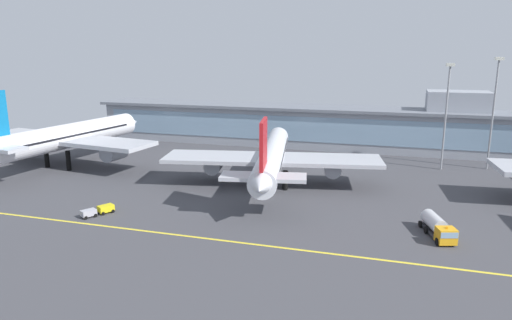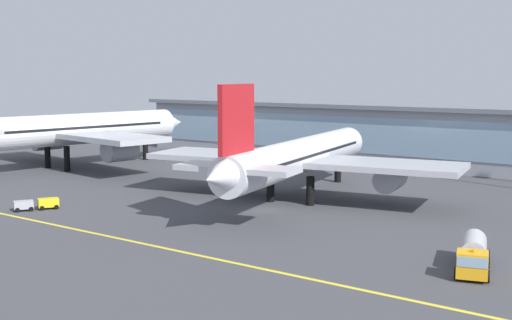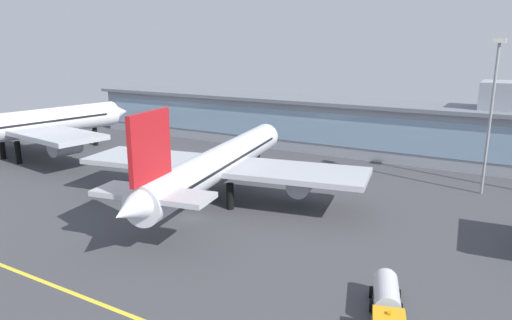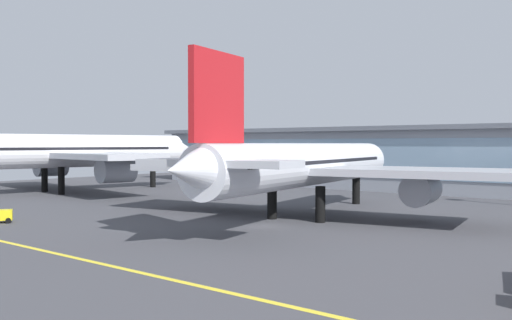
# 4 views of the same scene
# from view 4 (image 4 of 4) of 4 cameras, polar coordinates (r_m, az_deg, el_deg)

# --- Properties ---
(ground_plane) EXTENTS (181.58, 181.58, 0.00)m
(ground_plane) POSITION_cam_4_polar(r_m,az_deg,el_deg) (59.49, 1.13, -6.65)
(ground_plane) COLOR #424247
(taxiway_centreline_stripe) EXTENTS (145.26, 0.50, 0.01)m
(taxiway_centreline_stripe) POSITION_cam_4_polar(r_m,az_deg,el_deg) (44.69, -16.99, -9.49)
(taxiway_centreline_stripe) COLOR yellow
(taxiway_centreline_stripe) RESTS_ON ground
(terminal_building) EXTENTS (132.70, 14.00, 16.91)m
(terminal_building) POSITION_cam_4_polar(r_m,az_deg,el_deg) (103.25, 19.98, 0.30)
(terminal_building) COLOR #9399A3
(terminal_building) RESTS_ON ground
(airliner_near_left) EXTENTS (46.97, 53.70, 19.55)m
(airliner_near_left) POSITION_cam_4_polar(r_m,az_deg,el_deg) (105.67, -18.13, 0.79)
(airliner_near_left) COLOR black
(airliner_near_left) RESTS_ON ground
(airliner_near_right) EXTENTS (46.03, 52.13, 16.52)m
(airliner_near_right) POSITION_cam_4_polar(r_m,az_deg,el_deg) (66.15, 5.12, -0.58)
(airliner_near_right) COLOR black
(airliner_near_right) RESTS_ON ground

